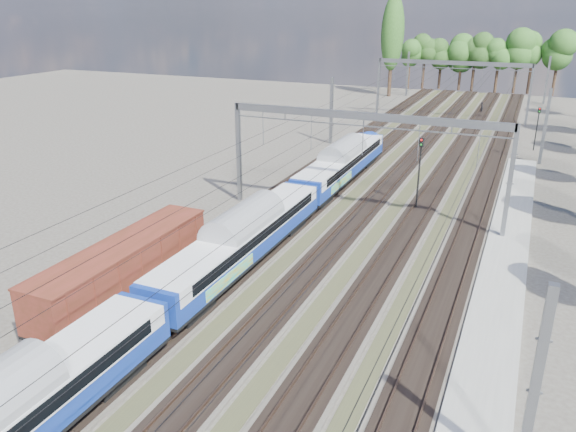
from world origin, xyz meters
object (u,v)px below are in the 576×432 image
at_px(freight_boxcar, 125,266).
at_px(worker, 482,108).
at_px(emu_train, 241,234).
at_px(signal_near, 420,165).
at_px(signal_far, 537,124).

bearing_deg(freight_boxcar, worker, 79.93).
bearing_deg(freight_boxcar, emu_train, 55.28).
relative_size(freight_boxcar, worker, 7.59).
bearing_deg(signal_near, signal_far, 89.24).
height_order(freight_boxcar, signal_near, signal_near).
bearing_deg(freight_boxcar, signal_near, 60.89).
bearing_deg(emu_train, signal_far, 68.46).
relative_size(emu_train, worker, 34.55).
bearing_deg(signal_far, emu_train, -96.04).
relative_size(freight_boxcar, signal_far, 2.61).
bearing_deg(signal_far, worker, 125.18).
height_order(worker, signal_near, signal_near).
distance_m(worker, signal_far, 25.90).
bearing_deg(emu_train, freight_boxcar, -124.72).
height_order(worker, signal_far, signal_far).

